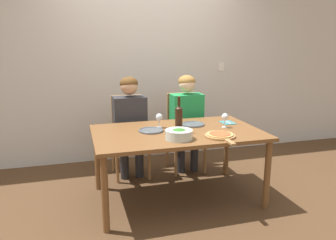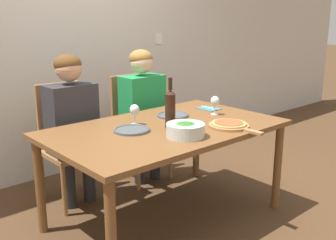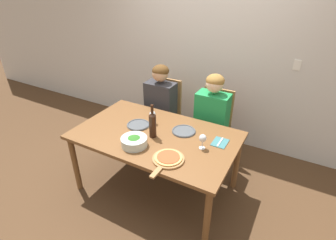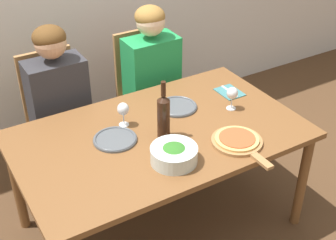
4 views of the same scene
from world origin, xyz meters
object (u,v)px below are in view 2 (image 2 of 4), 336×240
Objects in this scene: broccoli_bowl at (185,130)px; dinner_plate_left at (132,130)px; chair_right at (136,125)px; wine_bottle at (170,108)px; wine_glass_left at (135,111)px; dinner_plate_right at (173,115)px; person_woman at (73,117)px; pizza_on_board at (230,125)px; fork_on_napkin at (209,108)px; wine_glass_right at (215,102)px; chair_left at (67,140)px; person_man at (144,104)px.

dinner_plate_left is (-0.18, 0.33, -0.04)m from broccoli_bowl.
chair_right is 1.00m from wine_bottle.
wine_glass_left is at bearing -127.42° from chair_right.
person_woman is at bearing 139.00° from dinner_plate_right.
chair_right is at bearing 88.73° from pizza_on_board.
pizza_on_board is at bearing -33.17° from dinner_plate_left.
pizza_on_board is 0.58m from fork_on_napkin.
person_woman reaches higher than wine_glass_right.
chair_right reaches higher than fork_on_napkin.
person_woman is 6.71× the size of fork_on_napkin.
chair_left is at bearing 147.00° from fork_on_napkin.
chair_left is at bearing 120.98° from pizza_on_board.
person_woman is (0.00, -0.12, 0.22)m from chair_left.
person_man reaches higher than pizza_on_board.
pizza_on_board is 2.84× the size of wine_glass_left.
wine_bottle is 1.42× the size of dinner_plate_left.
person_woman is 1.02m from broccoli_bowl.
person_man is 1.06m from broccoli_bowl.
dinner_plate_right is at bearing -100.08° from chair_right.
person_man is 8.00× the size of wine_glass_left.
chair_left is 0.75m from person_man.
person_woman is at bearing 180.00° from person_man.
chair_left is 6.39× the size of wine_glass_right.
broccoli_bowl is 0.84m from fork_on_napkin.
wine_glass_right is at bearing -78.18° from chair_right.
dinner_plate_left is (-0.60, -0.76, 0.23)m from chair_right.
wine_bottle reaches higher than fork_on_napkin.
pizza_on_board reaches higher than dinner_plate_right.
person_woman reaches higher than broccoli_bowl.
chair_right reaches higher than dinner_plate_left.
pizza_on_board is at bearing -6.36° from broccoli_bowl.
dinner_plate_right is at bearing 14.09° from dinner_plate_left.
person_woman is 4.78× the size of broccoli_bowl.
wine_bottle reaches higher than wine_glass_left.
chair_right is 6.39× the size of wine_glass_left.
wine_bottle reaches higher than dinner_plate_right.
wine_glass_left reaches higher than dinner_plate_right.
wine_glass_left is at bearing 99.01° from broccoli_bowl.
dinner_plate_right is (0.24, 0.23, -0.13)m from wine_bottle.
dinner_plate_right is at bearing 44.12° from wine_bottle.
broccoli_bowl is 0.46m from wine_glass_left.
person_man is 0.60m from fork_on_napkin.
chair_left is at bearing 170.57° from person_man.
dinner_plate_left is 1.65× the size of wine_glass_left.
chair_right is at bearing 79.92° from dinner_plate_right.
broccoli_bowl is at bearing -147.87° from fork_on_napkin.
pizza_on_board is at bearing -39.59° from wine_bottle.
pizza_on_board is (0.68, -1.13, 0.24)m from chair_left.
wine_bottle is at bearing -115.17° from person_man.
wine_glass_left is (0.22, -0.52, 0.11)m from person_woman.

